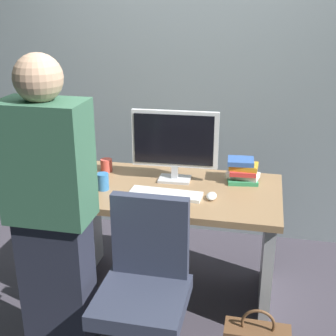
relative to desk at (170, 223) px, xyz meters
name	(u,v)px	position (x,y,z in m)	size (l,w,h in m)	color
ground_plane	(170,291)	(0.00, 0.00, -0.51)	(9.00, 9.00, 0.00)	#3D3842
wall_back	(196,47)	(0.00, 0.96, 0.99)	(6.40, 0.10, 3.00)	gray
desk	(170,223)	(0.00, 0.00, 0.00)	(1.36, 0.75, 0.75)	#93704C
office_chair	(144,299)	(0.01, -0.68, -0.08)	(0.52, 0.52, 0.94)	black
person_at_desk	(52,220)	(-0.44, -0.71, 0.33)	(0.40, 0.24, 1.64)	#262838
monitor	(175,142)	(0.01, 0.13, 0.50)	(0.54, 0.15, 0.46)	silver
keyboard	(165,194)	(0.00, -0.12, 0.25)	(0.43, 0.13, 0.02)	white
mouse	(212,196)	(0.27, -0.10, 0.26)	(0.06, 0.10, 0.03)	white
cup_near_keyboard	(103,182)	(-0.39, -0.11, 0.29)	(0.07, 0.07, 0.10)	#3372B2
cup_by_monitor	(106,165)	(-0.48, 0.20, 0.28)	(0.08, 0.08, 0.08)	#D84C3F
book_stack	(242,171)	(0.43, 0.20, 0.31)	(0.22, 0.18, 0.15)	#338C59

